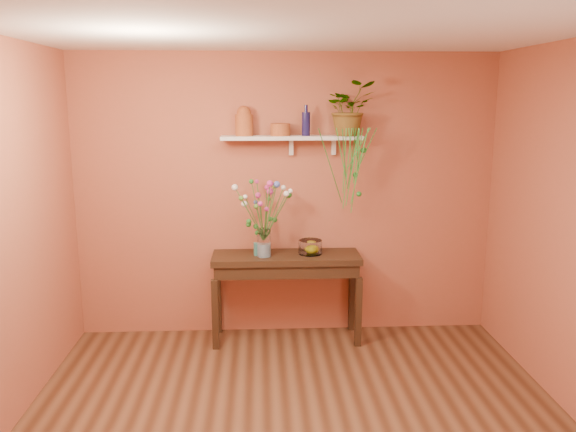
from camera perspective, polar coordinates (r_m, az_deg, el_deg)
The scene contains 13 objects.
room at distance 3.61m, azimuth 1.23°, elevation -3.37°, with size 4.04×4.04×2.70m.
sideboard at distance 5.47m, azimuth -0.18°, elevation -5.04°, with size 1.38×0.44×0.84m.
wall_shelf at distance 5.37m, azimuth 0.47°, elevation 7.67°, with size 1.30×0.24×0.19m.
terracotta_jug at distance 5.37m, azimuth -4.35°, elevation 9.26°, with size 0.16×0.16×0.27m.
terracotta_pot at distance 5.37m, azimuth -0.77°, elevation 8.50°, with size 0.18×0.18×0.11m, color #AE562B.
blue_bottle at distance 5.36m, azimuth 1.78°, elevation 9.11°, with size 0.08×0.08×0.28m.
spider_plant at distance 5.39m, azimuth 6.05°, elevation 10.48°, with size 0.44×0.38×0.49m, color #257525.
plant_fronds at distance 5.28m, azimuth 6.66°, elevation 5.18°, with size 0.53×0.30×0.79m.
glass_vase at distance 5.34m, azimuth -2.37°, elevation -2.85°, with size 0.13×0.13×0.26m.
bouquet at distance 5.26m, azimuth -2.42°, elevation 1.39°, with size 0.55×0.52×0.57m.
glass_bowl at distance 5.45m, azimuth 2.21°, elevation -3.12°, with size 0.22×0.22×0.13m.
lemon at distance 5.46m, azimuth 2.32°, elevation -3.22°, with size 0.09×0.09×0.09m, color yellow.
carton at distance 5.40m, azimuth -3.04°, elevation -3.26°, with size 0.06×0.05×0.12m, color teal.
Camera 1 is at (-0.25, -3.48, 2.28)m, focal length 36.13 mm.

